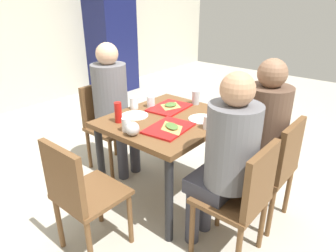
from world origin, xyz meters
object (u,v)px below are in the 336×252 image
person_far_side (113,99)px  chair_near_right (274,165)px  chair_far_side (105,120)px  pizza_slice_b (171,105)px  person_in_brown_jacket (260,129)px  condiment_bottle (118,112)px  paper_plate_center (135,115)px  plastic_cup_b (208,122)px  person_in_red (226,154)px  foil_bundle (132,129)px  tray_red_near (169,128)px  soda_can (196,98)px  plastic_cup_d (151,102)px  drink_fridge (111,37)px  plastic_cup_c (127,125)px  chair_near_left (243,196)px  plastic_cup_a (134,103)px  paper_plate_near_edge (202,119)px  pizza_slice_a (172,127)px  chair_left_end (80,192)px  main_table (168,130)px  tray_red_far (169,108)px

person_far_side → chair_near_right: bearing=-80.7°
chair_far_side → pizza_slice_b: chair_far_side is taller
person_in_brown_jacket → condiment_bottle: person_in_brown_jacket is taller
paper_plate_center → plastic_cup_b: size_ratio=2.20×
person_in_red → foil_bundle: bearing=104.7°
tray_red_near → soda_can: soda_can is taller
plastic_cup_d → person_in_red: bearing=-109.7°
chair_far_side → soda_can: soda_can is taller
pizza_slice_b → drink_fridge: 3.19m
person_in_red → plastic_cup_c: bearing=101.2°
foil_bundle → condiment_bottle: bearing=69.2°
person_in_brown_jacket → plastic_cup_c: person_in_brown_jacket is taller
chair_near_left → plastic_cup_a: (0.22, 1.17, 0.29)m
tray_red_near → plastic_cup_c: 0.31m
person_in_red → drink_fridge: 4.10m
paper_plate_center → drink_fridge: 3.30m
tray_red_near → drink_fridge: bearing=56.0°
chair_near_left → paper_plate_near_edge: bearing=56.1°
chair_near_right → plastic_cup_a: bearing=102.8°
pizza_slice_a → pizza_slice_b: size_ratio=1.12×
chair_left_end → plastic_cup_d: (0.96, 0.28, 0.29)m
paper_plate_center → foil_bundle: foil_bundle is taller
paper_plate_center → drink_fridge: (2.00, 2.62, 0.22)m
plastic_cup_b → tray_red_near: bearing=132.4°
chair_near_left → chair_far_side: bearing=81.5°
tray_red_near → plastic_cup_c: bearing=135.8°
chair_far_side → person_far_side: 0.28m
main_table → paper_plate_near_edge: 0.29m
chair_far_side → paper_plate_near_edge: size_ratio=3.83×
pizza_slice_a → plastic_cup_a: (0.14, 0.53, 0.03)m
paper_plate_near_edge → pizza_slice_a: bearing=169.2°
main_table → chair_near_left: chair_near_left is taller
tray_red_far → plastic_cup_b: (-0.14, -0.49, 0.04)m
chair_left_end → person_in_red: (0.63, -0.67, 0.25)m
plastic_cup_a → foil_bundle: size_ratio=1.00×
tray_red_far → pizza_slice_a: pizza_slice_a is taller
person_far_side → plastic_cup_c: person_far_side is taller
pizza_slice_a → plastic_cup_c: (-0.22, 0.24, 0.03)m
chair_far_side → person_in_red: size_ratio=0.67×
tray_red_near → soda_can: bearing=16.3°
paper_plate_near_edge → chair_near_left: bearing=-123.9°
condiment_bottle → person_in_brown_jacket: bearing=-58.3°
plastic_cup_c → condiment_bottle: (0.07, 0.17, 0.03)m
person_far_side → tray_red_far: 0.57m
chair_near_right → pizza_slice_b: size_ratio=4.03×
person_in_red → person_far_side: size_ratio=1.00×
main_table → condiment_bottle: (-0.31, 0.23, 0.18)m
main_table → person_in_brown_jacket: size_ratio=0.77×
plastic_cup_a → plastic_cup_c: same height
main_table → foil_bundle: (-0.41, -0.02, 0.15)m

